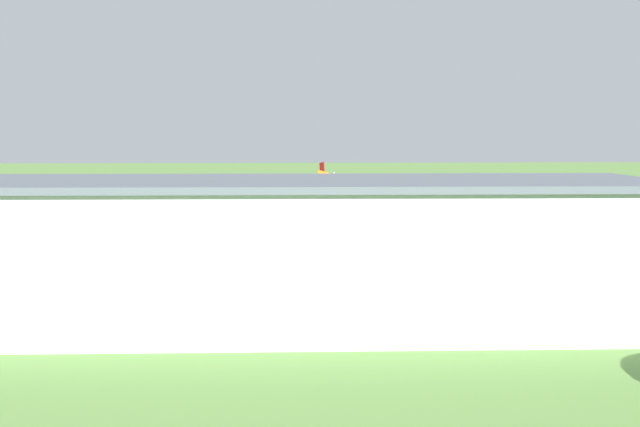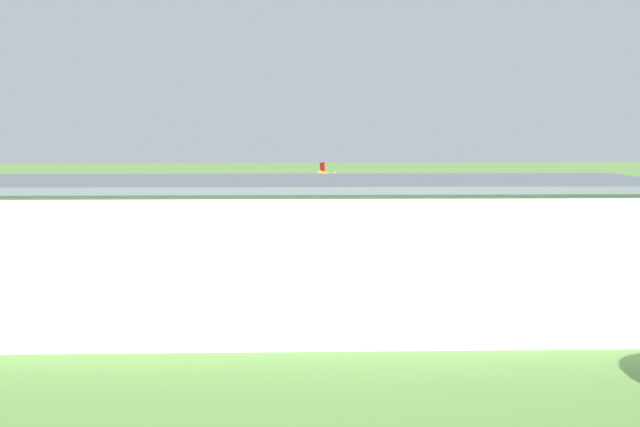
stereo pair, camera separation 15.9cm
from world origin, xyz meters
name	(u,v)px [view 2 (the right image)]	position (x,y,z in m)	size (l,w,h in m)	color
ground_plane	(336,237)	(0.00, 0.00, 0.00)	(400.00, 400.00, 0.00)	#608C42
hangar	(282,252)	(5.66, 39.96, 3.68)	(37.96, 13.84, 7.34)	silver
biplane	(336,185)	(-0.17, -3.44, 4.60)	(7.92, 7.74, 3.87)	#B21E1E
person_at_fence_line	(587,268)	(-14.50, 26.62, 0.81)	(0.38, 0.38, 1.62)	orange
person_crossing_taxiway	(495,260)	(-9.18, 23.26, 0.89)	(0.48, 0.48, 1.77)	beige
person_near_hangar_door	(549,265)	(-12.52, 24.76, 0.77)	(0.52, 0.52, 1.55)	orange
windsock	(327,179)	(1.09, 4.05, 5.53)	(1.47, 1.17, 6.30)	silver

